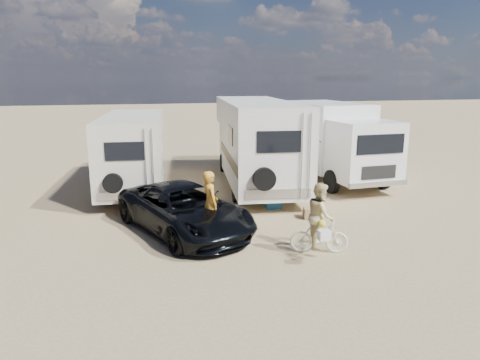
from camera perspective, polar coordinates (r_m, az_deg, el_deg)
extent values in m
plane|color=tan|center=(13.07, 9.81, -7.19)|extent=(140.00, 140.00, 0.00)
imported|color=black|center=(13.12, -7.27, -3.76)|extent=(4.10, 5.62, 1.42)
imported|color=#CA6E0A|center=(12.45, -3.84, -5.78)|extent=(1.86, 0.87, 0.94)
imported|color=silver|center=(11.76, 10.25, -7.20)|extent=(1.57, 0.87, 0.91)
imported|color=orange|center=(12.32, -3.87, -3.82)|extent=(0.53, 0.72, 1.83)
imported|color=#D1BD84|center=(11.63, 10.33, -5.35)|extent=(0.87, 0.99, 1.71)
imported|color=#292C29|center=(19.76, 15.84, 0.75)|extent=(1.72, 0.72, 0.88)
cube|color=navy|center=(15.54, 4.32, -2.91)|extent=(0.55, 0.40, 0.44)
cube|color=olive|center=(14.62, 9.09, -4.27)|extent=(0.51, 0.51, 0.34)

